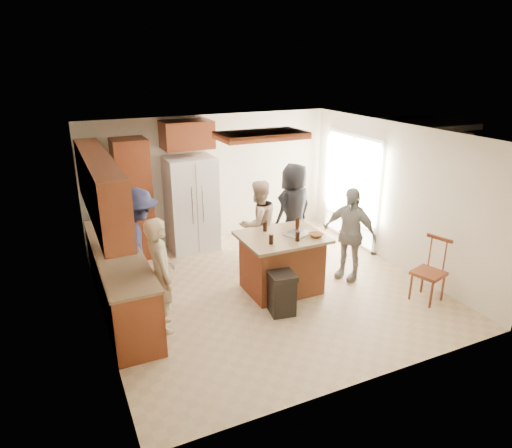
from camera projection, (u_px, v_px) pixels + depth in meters
name	position (u px, v px, depth m)	size (l,w,h in m)	color
room_shell	(409.00, 183.00, 10.20)	(8.00, 5.20, 5.00)	tan
person_front_left	(161.00, 275.00, 6.04)	(0.59, 0.43, 1.61)	tan
person_behind_left	(258.00, 224.00, 7.98)	(0.76, 0.47, 1.56)	tan
person_behind_right	(294.00, 209.00, 8.46)	(0.85, 0.55, 1.73)	black
person_side_right	(349.00, 234.00, 7.49)	(0.92, 0.47, 1.58)	gray
person_counter	(139.00, 245.00, 6.82)	(1.13, 0.52, 1.75)	#1C1F39
left_cabinetry	(113.00, 248.00, 6.50)	(0.64, 3.00, 2.30)	maroon
back_wall_units	(147.00, 183.00, 8.25)	(1.80, 0.60, 2.45)	maroon
refrigerator	(191.00, 204.00, 8.65)	(0.90, 0.76, 1.80)	white
kitchen_island	(282.00, 262.00, 7.19)	(1.28, 1.03, 0.93)	#984A27
island_items	(298.00, 233.00, 7.03)	(0.91, 0.70, 0.15)	silver
trash_bin	(282.00, 293.00, 6.57)	(0.40, 0.40, 0.63)	black
spindle_chair	(429.00, 273.00, 6.89)	(0.52, 0.52, 0.99)	maroon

